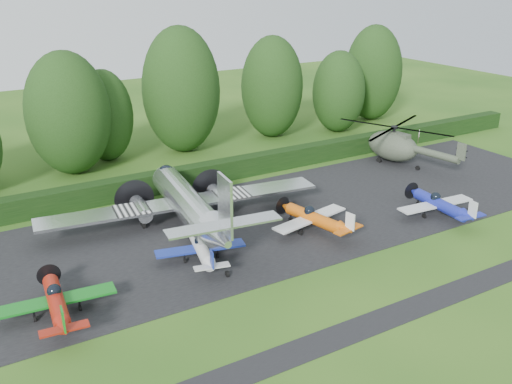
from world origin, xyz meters
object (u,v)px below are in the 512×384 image
sign_board (408,135)px  helicopter (393,143)px  light_plane_red (56,302)px  light_plane_orange (315,218)px  light_plane_blue (440,204)px  light_plane_white (201,249)px  transport_plane (189,204)px

sign_board → helicopter: bearing=-156.8°
light_plane_red → light_plane_orange: light_plane_orange is taller
light_plane_red → light_plane_blue: size_ratio=1.00×
light_plane_white → helicopter: bearing=7.4°
transport_plane → light_plane_orange: bearing=-40.9°
light_plane_orange → light_plane_blue: 11.38m
light_plane_white → light_plane_blue: 21.29m
light_plane_red → light_plane_white: size_ratio=1.10×
light_plane_red → light_plane_blue: 31.76m
light_plane_white → light_plane_orange: 10.11m
light_plane_white → sign_board: bearing=10.1°
light_plane_orange → helicopter: size_ratio=0.51×
light_plane_orange → transport_plane: bearing=157.5°
light_plane_white → sign_board: 37.04m
light_plane_white → light_plane_orange: light_plane_orange is taller
light_plane_orange → sign_board: size_ratio=2.42×
light_plane_white → light_plane_blue: bearing=-20.5°
sign_board → transport_plane: bearing=-175.5°
light_plane_red → sign_board: bearing=15.2°
light_plane_blue → sign_board: (13.10, 17.20, 0.04)m
light_plane_orange → helicopter: 20.33m
light_plane_red → helicopter: (38.45, 12.13, 1.06)m
transport_plane → light_plane_orange: (8.46, -5.75, -0.95)m
helicopter → light_plane_blue: bearing=-107.4°
light_plane_orange → light_plane_red: bearing=-162.4°
light_plane_red → light_plane_white: bearing=6.2°
transport_plane → light_plane_white: (-1.66, -5.83, -1.07)m
transport_plane → light_plane_red: transport_plane is taller
light_plane_blue → light_plane_white: bearing=167.5°
light_plane_white → sign_board: light_plane_white is taller
transport_plane → helicopter: size_ratio=1.58×
helicopter → light_plane_white: bearing=-150.2°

